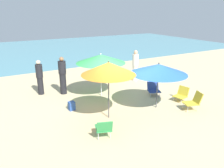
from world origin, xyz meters
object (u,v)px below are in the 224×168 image
at_px(umbrella_green, 101,59).
at_px(beach_bag, 72,106).
at_px(beach_chair_b, 182,94).
at_px(person_c, 63,76).
at_px(beach_chair_a, 194,101).
at_px(person_a, 40,77).
at_px(person_b, 135,66).
at_px(umbrella_orange, 109,68).
at_px(umbrella_blue, 158,69).
at_px(beach_chair_d, 154,89).
at_px(beach_chair_c, 104,128).

distance_m(umbrella_green, beach_bag, 2.40).
relative_size(beach_chair_b, beach_bag, 1.77).
distance_m(person_c, beach_bag, 2.04).
xyz_separation_m(beach_chair_a, person_a, (-4.63, 4.60, 0.43)).
bearing_deg(person_b, umbrella_orange, -19.08).
distance_m(beach_chair_b, beach_bag, 4.54).
distance_m(umbrella_blue, beach_chair_b, 1.86).
distance_m(person_a, person_b, 4.91).
distance_m(beach_chair_a, person_b, 4.25).
relative_size(umbrella_green, beach_chair_a, 2.90).
relative_size(beach_chair_d, person_c, 0.40).
bearing_deg(beach_chair_a, person_c, -29.43).
bearing_deg(person_b, person_a, -66.92).
relative_size(beach_chair_a, beach_chair_b, 1.21).
height_order(beach_chair_d, person_a, person_a).
height_order(umbrella_blue, beach_chair_b, umbrella_blue).
relative_size(umbrella_blue, person_a, 1.38).
relative_size(beach_chair_c, person_c, 0.42).
distance_m(umbrella_green, person_b, 2.97).
xyz_separation_m(beach_chair_b, person_a, (-4.92, 3.71, 0.50)).
distance_m(umbrella_orange, beach_chair_d, 3.37).
xyz_separation_m(umbrella_blue, beach_chair_a, (1.08, -0.87, -1.18)).
bearing_deg(person_a, umbrella_blue, 27.20).
relative_size(beach_chair_b, beach_chair_d, 0.88).
relative_size(beach_chair_b, beach_chair_c, 0.83).
bearing_deg(person_a, person_c, 47.94).
bearing_deg(person_c, umbrella_green, -179.57).
height_order(beach_chair_b, beach_chair_c, beach_chair_c).
distance_m(beach_chair_d, person_a, 5.09).
height_order(umbrella_orange, beach_chair_d, umbrella_orange).
relative_size(beach_chair_c, beach_chair_d, 1.06).
distance_m(beach_chair_c, person_c, 4.27).
height_order(person_a, person_c, person_c).
height_order(beach_chair_c, beach_chair_d, beach_chair_c).
xyz_separation_m(umbrella_green, beach_chair_d, (2.07, -1.08, -1.37)).
bearing_deg(beach_chair_d, beach_bag, -71.28).
relative_size(umbrella_orange, beach_chair_a, 2.84).
bearing_deg(beach_chair_b, person_a, -47.60).
bearing_deg(person_b, umbrella_blue, 5.52).
distance_m(umbrella_orange, person_c, 3.34).
bearing_deg(person_c, umbrella_blue, 167.13).
bearing_deg(beach_bag, beach_chair_a, -29.39).
bearing_deg(umbrella_orange, person_a, 112.74).
relative_size(umbrella_green, person_c, 1.24).
bearing_deg(person_c, person_b, -140.84).
distance_m(umbrella_blue, beach_chair_c, 3.20).
relative_size(umbrella_green, person_b, 1.29).
bearing_deg(umbrella_orange, person_b, 43.33).
bearing_deg(umbrella_orange, beach_bag, 125.90).
bearing_deg(person_c, beach_chair_a, 170.21).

